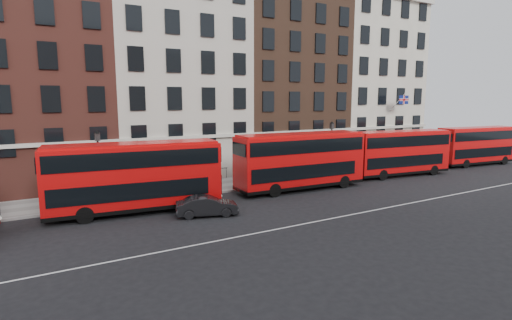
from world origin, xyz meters
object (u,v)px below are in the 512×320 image
bus_e (477,145)px  car_front (207,206)px  bus_b (134,176)px  bus_c (300,160)px  traffic_light (426,145)px  bus_d (400,152)px

bus_e → car_front: bearing=-168.0°
bus_b → bus_e: (38.92, -0.00, -0.19)m
bus_b → bus_c: bus_c is taller
bus_b → traffic_light: bus_b is taller
bus_d → traffic_light: 7.63m
bus_e → traffic_light: bus_e is taller
bus_c → bus_d: (12.21, 0.00, -0.16)m
bus_e → traffic_light: bearing=164.2°
bus_b → bus_e: 38.92m
bus_b → bus_e: size_ratio=1.08×
car_front → traffic_light: traffic_light is taller
bus_b → bus_d: bearing=6.6°
bus_d → traffic_light: bus_d is taller
bus_c → car_front: (-9.84, -3.12, -1.90)m
bus_e → car_front: size_ratio=2.64×
bus_b → bus_e: bearing=6.6°
bus_e → bus_c: bearing=-173.0°
bus_d → car_front: (-22.05, -3.12, -1.74)m
bus_c → bus_e: 25.21m
traffic_light → bus_d: bearing=-161.6°
traffic_light → bus_c: bearing=-172.9°
bus_b → bus_c: size_ratio=1.00×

